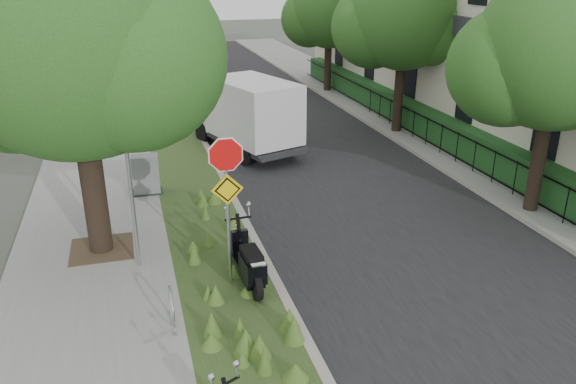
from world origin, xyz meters
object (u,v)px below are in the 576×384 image
sign_assembly (227,182)px  box_truck (246,111)px  scooter_far (250,268)px  utility_cabinet (146,175)px

sign_assembly → box_truck: 9.19m
sign_assembly → scooter_far: (0.33, -0.34, -1.76)m
scooter_far → utility_cabinet: utility_cabinet is taller
sign_assembly → utility_cabinet: (-1.40, 5.45, -1.67)m
scooter_far → utility_cabinet: size_ratio=1.72×
scooter_far → box_truck: (1.94, 9.20, 0.88)m
sign_assembly → box_truck: size_ratio=0.62×
sign_assembly → scooter_far: sign_assembly is taller
sign_assembly → scooter_far: size_ratio=1.68×
scooter_far → box_truck: size_ratio=0.37×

